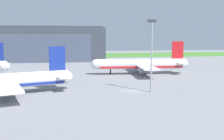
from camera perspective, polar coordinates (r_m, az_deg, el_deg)
ground_plane at (r=76.58m, az=4.59°, el=-4.58°), size 440.00×440.00×0.00m
grass_field_strip at (r=226.20m, az=-4.59°, el=3.26°), size 440.00×56.00×0.08m
maintenance_hangar at (r=181.57m, az=-14.42°, el=5.56°), size 77.48×36.28×23.05m
airliner_far_right at (r=110.76m, az=6.29°, el=1.26°), size 41.71×33.93×13.87m
airliner_near_left at (r=75.74m, az=-23.10°, el=-2.40°), size 38.10×31.17×12.98m
apron_light_mast at (r=73.87m, az=8.68°, el=4.25°), size 2.40×0.50×20.51m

